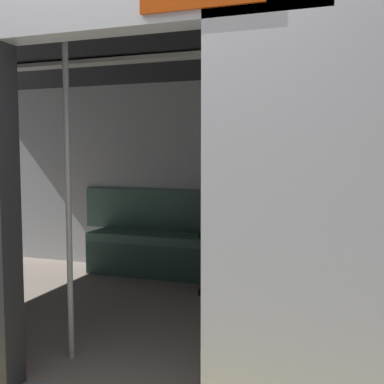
% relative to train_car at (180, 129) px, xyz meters
% --- Properties ---
extents(train_car, '(6.40, 2.97, 2.19)m').
position_rel_train_car_xyz_m(train_car, '(0.00, 0.00, 0.00)').
color(train_car, silver).
rests_on(train_car, ground_plane).
extents(bench_seat, '(3.06, 0.44, 0.45)m').
position_rel_train_car_xyz_m(bench_seat, '(-0.08, -1.13, -1.14)').
color(bench_seat, '#4C7566').
rests_on(bench_seat, ground_plane).
extents(person_seated, '(0.55, 0.68, 1.18)m').
position_rel_train_car_xyz_m(person_seated, '(-0.07, -1.08, -0.81)').
color(person_seated, pink).
rests_on(person_seated, ground_plane).
extents(handbag, '(0.26, 0.15, 0.17)m').
position_rel_train_car_xyz_m(handbag, '(-0.53, -1.18, -0.95)').
color(handbag, brown).
rests_on(handbag, bench_seat).
extents(book, '(0.19, 0.24, 0.03)m').
position_rel_train_car_xyz_m(book, '(0.26, -1.20, -1.02)').
color(book, '#33723F').
rests_on(book, bench_seat).
extents(grab_pole_door, '(0.04, 0.04, 2.05)m').
position_rel_train_car_xyz_m(grab_pole_door, '(0.41, 0.89, -0.46)').
color(grab_pole_door, silver).
rests_on(grab_pole_door, ground_plane).
extents(grab_pole_far, '(0.04, 0.04, 2.05)m').
position_rel_train_car_xyz_m(grab_pole_far, '(-0.56, 0.83, -0.46)').
color(grab_pole_far, silver).
rests_on(grab_pole_far, ground_plane).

